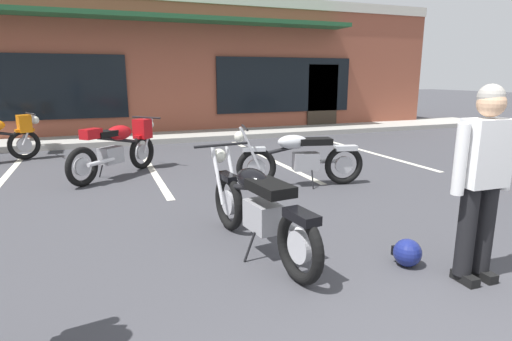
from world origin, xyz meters
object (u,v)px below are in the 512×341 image
(motorcycle_red_sportbike, at_px, (300,158))
(motorcycle_blue_standard, at_px, (119,146))
(person_in_shorts_foreground, at_px, (483,173))
(helmet_on_pavement, at_px, (407,253))
(motorcycle_foreground_classic, at_px, (258,207))

(motorcycle_red_sportbike, height_order, motorcycle_blue_standard, same)
(motorcycle_red_sportbike, bearing_deg, person_in_shorts_foreground, -90.41)
(helmet_on_pavement, bearing_deg, motorcycle_foreground_classic, 145.22)
(motorcycle_foreground_classic, relative_size, helmet_on_pavement, 8.10)
(motorcycle_foreground_classic, xyz_separation_m, motorcycle_red_sportbike, (1.55, 2.15, 0.00))
(motorcycle_red_sportbike, xyz_separation_m, helmet_on_pavement, (-0.37, -2.96, -0.33))
(helmet_on_pavement, bearing_deg, motorcycle_red_sportbike, 82.90)
(motorcycle_red_sportbike, distance_m, motorcycle_blue_standard, 3.20)
(motorcycle_foreground_classic, distance_m, helmet_on_pavement, 1.47)
(motorcycle_red_sportbike, xyz_separation_m, person_in_shorts_foreground, (-0.02, -3.37, 0.49))
(motorcycle_blue_standard, distance_m, helmet_on_pavement, 5.29)
(person_in_shorts_foreground, height_order, helmet_on_pavement, person_in_shorts_foreground)
(motorcycle_blue_standard, distance_m, person_in_shorts_foreground, 5.81)
(motorcycle_foreground_classic, height_order, motorcycle_blue_standard, same)
(motorcycle_foreground_classic, height_order, person_in_shorts_foreground, person_in_shorts_foreground)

